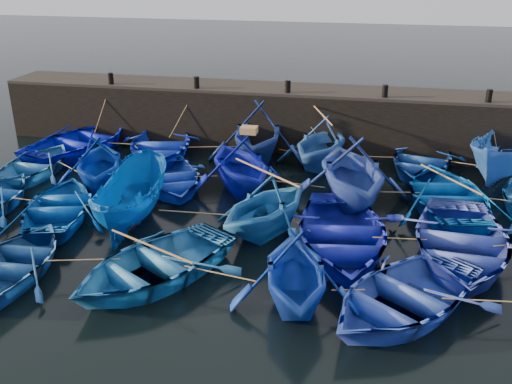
# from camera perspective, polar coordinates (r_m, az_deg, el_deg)

# --- Properties ---
(ground) EXTENTS (120.00, 120.00, 0.00)m
(ground) POSITION_cam_1_polar(r_m,az_deg,el_deg) (16.48, -2.34, -6.48)
(ground) COLOR black
(ground) RESTS_ON ground
(quay_wall) EXTENTS (26.00, 2.50, 2.50)m
(quay_wall) POSITION_cam_1_polar(r_m,az_deg,el_deg) (25.59, 3.44, 7.36)
(quay_wall) COLOR black
(quay_wall) RESTS_ON ground
(quay_top) EXTENTS (26.00, 2.50, 0.12)m
(quay_top) POSITION_cam_1_polar(r_m,az_deg,el_deg) (25.27, 3.51, 10.22)
(quay_top) COLOR black
(quay_top) RESTS_ON quay_wall
(bollard_0) EXTENTS (0.24, 0.24, 0.50)m
(bollard_0) POSITION_cam_1_polar(r_m,az_deg,el_deg) (26.73, -14.32, 10.95)
(bollard_0) COLOR black
(bollard_0) RESTS_ON quay_top
(bollard_1) EXTENTS (0.24, 0.24, 0.50)m
(bollard_1) POSITION_cam_1_polar(r_m,az_deg,el_deg) (25.25, -5.97, 10.85)
(bollard_1) COLOR black
(bollard_1) RESTS_ON quay_top
(bollard_2) EXTENTS (0.24, 0.24, 0.50)m
(bollard_2) POSITION_cam_1_polar(r_m,az_deg,el_deg) (24.34, 3.20, 10.48)
(bollard_2) COLOR black
(bollard_2) RESTS_ON quay_top
(bollard_3) EXTENTS (0.24, 0.24, 0.50)m
(bollard_3) POSITION_cam_1_polar(r_m,az_deg,el_deg) (24.07, 12.78, 9.82)
(bollard_3) COLOR black
(bollard_3) RESTS_ON quay_top
(bollard_4) EXTENTS (0.24, 0.24, 0.50)m
(bollard_4) POSITION_cam_1_polar(r_m,az_deg,el_deg) (24.46, 22.27, 8.90)
(bollard_4) COLOR black
(bollard_4) RESTS_ON quay_top
(boat_0) EXTENTS (5.52, 6.53, 1.16)m
(boat_0) POSITION_cam_1_polar(r_m,az_deg,el_deg) (25.77, -17.05, 4.94)
(boat_0) COLOR #020EA7
(boat_0) RESTS_ON ground
(boat_1) EXTENTS (4.99, 6.12, 1.11)m
(boat_1) POSITION_cam_1_polar(r_m,az_deg,el_deg) (24.39, -9.64, 4.58)
(boat_1) COLOR #0E29BA
(boat_1) RESTS_ON ground
(boat_2) EXTENTS (4.59, 5.18, 2.52)m
(boat_2) POSITION_cam_1_polar(r_m,az_deg,el_deg) (23.59, 0.19, 6.07)
(boat_2) COLOR navy
(boat_2) RESTS_ON ground
(boat_3) EXTENTS (4.49, 4.88, 2.15)m
(boat_3) POSITION_cam_1_polar(r_m,az_deg,el_deg) (23.01, 6.54, 5.01)
(boat_3) COLOR #285AAE
(boat_3) RESTS_ON ground
(boat_4) EXTENTS (4.32, 5.35, 0.98)m
(boat_4) POSITION_cam_1_polar(r_m,az_deg,el_deg) (23.43, 16.18, 3.05)
(boat_4) COLOR navy
(boat_4) RESTS_ON ground
(boat_5) EXTENTS (4.06, 5.60, 2.04)m
(boat_5) POSITION_cam_1_polar(r_m,az_deg,el_deg) (23.40, 23.73, 3.34)
(boat_5) COLOR blue
(boat_5) RESTS_ON ground
(boat_6) EXTENTS (3.05, 4.21, 0.86)m
(boat_6) POSITION_cam_1_polar(r_m,az_deg,el_deg) (24.00, -20.97, 2.74)
(boat_6) COLOR #2766B0
(boat_6) RESTS_ON ground
(boat_7) EXTENTS (4.67, 4.98, 2.10)m
(boat_7) POSITION_cam_1_polar(r_m,az_deg,el_deg) (21.52, -15.37, 2.98)
(boat_7) COLOR #022A94
(boat_7) RESTS_ON ground
(boat_8) EXTENTS (4.80, 5.32, 0.91)m
(boat_8) POSITION_cam_1_polar(r_m,az_deg,el_deg) (21.11, -8.45, 1.45)
(boat_8) COLOR #183BBE
(boat_8) RESTS_ON ground
(boat_9) EXTENTS (5.38, 5.56, 2.24)m
(boat_9) POSITION_cam_1_polar(r_m,az_deg,el_deg) (20.40, -1.52, 2.93)
(boat_9) COLOR #0812A5
(boat_9) RESTS_ON ground
(boat_10) EXTENTS (5.40, 5.86, 2.57)m
(boat_10) POSITION_cam_1_polar(r_m,az_deg,el_deg) (19.56, 9.64, 2.22)
(boat_10) COLOR #254196
(boat_10) RESTS_ON ground
(boat_11) EXTENTS (4.52, 5.78, 1.09)m
(boat_11) POSITION_cam_1_polar(r_m,az_deg,el_deg) (20.20, 18.62, -0.27)
(boat_11) COLOR #01489D
(boat_11) RESTS_ON ground
(boat_14) EXTENTS (4.32, 5.16, 0.92)m
(boat_14) POSITION_cam_1_polar(r_m,az_deg,el_deg) (19.62, -18.99, -1.29)
(boat_14) COLOR #064495
(boat_14) RESTS_ON ground
(boat_15) EXTENTS (2.16, 4.78, 1.79)m
(boat_15) POSITION_cam_1_polar(r_m,az_deg,el_deg) (18.46, -12.36, -0.56)
(boat_15) COLOR #00408B
(boat_15) RESTS_ON ground
(boat_16) EXTENTS (4.74, 4.97, 2.03)m
(boat_16) POSITION_cam_1_polar(r_m,az_deg,el_deg) (17.27, 0.99, -1.24)
(boat_16) COLOR #195DA0
(boat_16) RESTS_ON ground
(boat_17) EXTENTS (4.68, 5.99, 1.13)m
(boat_17) POSITION_cam_1_polar(r_m,az_deg,el_deg) (16.67, 8.50, -4.15)
(boat_17) COLOR #101898
(boat_17) RESTS_ON ground
(boat_18) EXTENTS (4.23, 5.74, 1.15)m
(boat_18) POSITION_cam_1_polar(r_m,az_deg,el_deg) (17.01, 19.75, -4.73)
(boat_18) COLOR #3044B9
(boat_18) RESTS_ON ground
(boat_21) EXTENTS (3.20, 4.33, 0.87)m
(boat_21) POSITION_cam_1_polar(r_m,az_deg,el_deg) (16.67, -22.95, -6.38)
(boat_21) COLOR navy
(boat_21) RESTS_ON ground
(boat_22) EXTENTS (5.50, 5.98, 1.01)m
(boat_22) POSITION_cam_1_polar(r_m,az_deg,el_deg) (15.34, -10.36, -7.08)
(boat_22) COLOR #1E62A1
(boat_22) RESTS_ON ground
(boat_23) EXTENTS (3.90, 4.29, 1.96)m
(boat_23) POSITION_cam_1_polar(r_m,az_deg,el_deg) (13.90, 3.93, -7.86)
(boat_23) COLOR #0E33A2
(boat_23) RESTS_ON ground
(boat_24) EXTENTS (5.73, 6.02, 1.02)m
(boat_24) POSITION_cam_1_polar(r_m,az_deg,el_deg) (14.25, 14.45, -9.99)
(boat_24) COLOR blue
(boat_24) RESTS_ON ground
(wooden_crate) EXTENTS (0.57, 0.46, 0.24)m
(wooden_crate) POSITION_cam_1_polar(r_m,az_deg,el_deg) (19.95, -0.71, 6.21)
(wooden_crate) COLOR #9C7544
(wooden_crate) RESTS_ON boat_9
(mooring_ropes) EXTENTS (17.28, 11.74, 2.10)m
(mooring_ropes) POSITION_cam_1_polar(r_m,az_deg,el_deg) (20.36, 1.42, 2.13)
(mooring_ropes) COLOR tan
(mooring_ropes) RESTS_ON ground
(loose_oars) EXTENTS (10.30, 11.71, 1.20)m
(loose_oars) POSITION_cam_1_polar(r_m,az_deg,el_deg) (18.31, 5.19, 2.08)
(loose_oars) COLOR #99724C
(loose_oars) RESTS_ON ground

